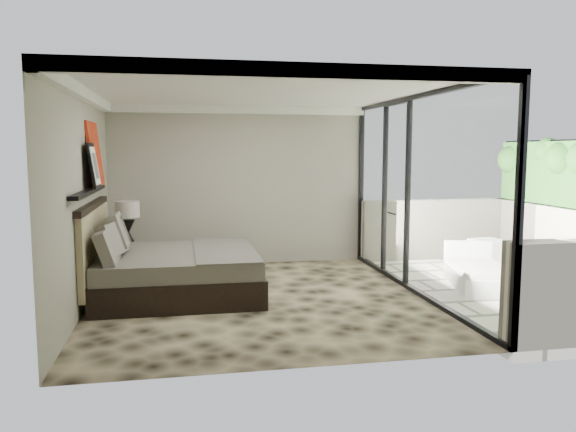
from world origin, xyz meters
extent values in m
plane|color=black|center=(0.00, 0.00, 0.00)|extent=(5.00, 5.00, 0.00)
cube|color=silver|center=(0.00, 0.00, 2.79)|extent=(4.50, 5.00, 0.02)
cube|color=gray|center=(0.00, 2.49, 1.40)|extent=(4.50, 0.02, 2.80)
cube|color=gray|center=(-2.24, 0.00, 1.40)|extent=(0.02, 5.00, 2.80)
cube|color=white|center=(2.25, 0.00, 1.40)|extent=(0.08, 5.00, 2.80)
cube|color=beige|center=(3.75, 0.00, -0.06)|extent=(3.00, 5.00, 0.12)
cube|color=black|center=(-2.18, 0.10, 1.50)|extent=(0.12, 2.20, 0.05)
cube|color=black|center=(-1.07, 0.46, 0.19)|extent=(2.21, 2.10, 0.38)
cube|color=#575349|center=(-1.07, 0.46, 0.49)|extent=(2.15, 2.04, 0.23)
cube|color=#4E4D44|center=(-0.43, 0.46, 0.62)|extent=(0.84, 2.08, 0.03)
cube|color=#887C56|center=(-2.20, 0.46, 0.74)|extent=(0.08, 2.20, 1.05)
cube|color=black|center=(-1.90, 1.81, 0.25)|extent=(0.58, 0.58, 0.50)
cone|color=black|center=(-1.87, 1.87, 0.62)|extent=(0.22, 0.22, 0.20)
cone|color=black|center=(-1.87, 1.87, 0.81)|extent=(0.22, 0.22, 0.20)
cylinder|color=beige|center=(-1.87, 1.87, 1.09)|extent=(0.38, 0.38, 0.26)
cube|color=#B71E0F|center=(-2.19, 0.85, 1.97)|extent=(0.13, 0.90, 0.90)
cube|color=black|center=(-2.14, 0.33, 1.82)|extent=(0.11, 0.50, 0.60)
cube|color=silver|center=(4.17, 1.31, 0.25)|extent=(0.57, 0.57, 0.50)
cube|color=silver|center=(3.32, 0.09, 0.13)|extent=(1.09, 1.62, 0.26)
cube|color=beige|center=(3.32, 0.09, 0.30)|extent=(1.04, 1.52, 0.07)
cube|color=silver|center=(3.50, 0.76, 0.42)|extent=(0.74, 0.30, 0.32)
camera|label=1|loc=(-1.01, -7.43, 2.02)|focal=35.00mm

